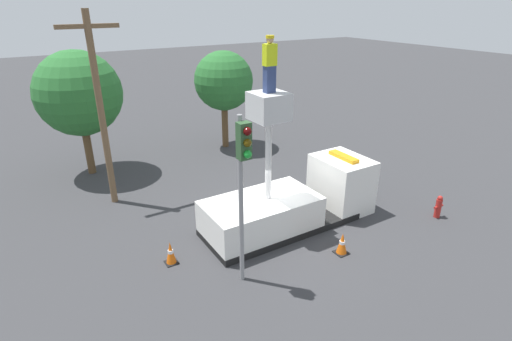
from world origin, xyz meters
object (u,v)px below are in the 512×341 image
object	(u,v)px
bucket_truck	(293,201)
tree_right_bg	(79,94)
tree_left_bg	(224,81)
traffic_cone_curbside	(342,244)
traffic_cone_rear	(171,253)
traffic_light_pole	(243,171)
worker	(270,64)
fire_hydrant	(438,207)
utility_pole	(100,106)

from	to	relation	value
bucket_truck	tree_right_bg	bearing A→B (deg)	121.26
tree_left_bg	tree_right_bg	xyz separation A→B (m)	(-7.43, 0.04, 0.15)
traffic_cone_curbside	traffic_cone_rear	bearing A→B (deg)	153.93
tree_left_bg	traffic_light_pole	bearing A→B (deg)	-114.92
traffic_light_pole	traffic_cone_rear	size ratio (longest dim) A/B	6.53
traffic_cone_curbside	tree_left_bg	bearing A→B (deg)	81.96
traffic_cone_rear	tree_left_bg	size ratio (longest dim) A/B	0.15
traffic_light_pole	worker	bearing A→B (deg)	43.26
fire_hydrant	utility_pole	xyz separation A→B (m)	(-10.49, 8.04, 3.67)
bucket_truck	fire_hydrant	distance (m)	5.80
worker	traffic_cone_rear	xyz separation A→B (m)	(-3.73, 0.01, -5.66)
traffic_cone_rear	utility_pole	world-z (taller)	utility_pole
traffic_light_pole	fire_hydrant	distance (m)	9.03
traffic_light_pole	utility_pole	world-z (taller)	utility_pole
utility_pole	traffic_light_pole	bearing A→B (deg)	-74.42
worker	tree_right_bg	world-z (taller)	worker
traffic_light_pole	tree_left_bg	bearing A→B (deg)	65.08
tree_right_bg	utility_pole	size ratio (longest dim) A/B	0.77
fire_hydrant	tree_right_bg	xyz separation A→B (m)	(-10.69, 11.75, 3.47)
fire_hydrant	tree_right_bg	world-z (taller)	tree_right_bg
worker	traffic_cone_curbside	size ratio (longest dim) A/B	2.26
worker	traffic_light_pole	world-z (taller)	worker
traffic_cone_rear	tree_left_bg	world-z (taller)	tree_left_bg
traffic_light_pole	traffic_cone_curbside	size ratio (longest dim) A/B	6.72
fire_hydrant	traffic_cone_curbside	world-z (taller)	fire_hydrant
bucket_truck	tree_right_bg	world-z (taller)	tree_right_bg
traffic_cone_rear	tree_right_bg	bearing A→B (deg)	94.38
bucket_truck	traffic_cone_rear	world-z (taller)	bucket_truck
worker	tree_right_bg	bearing A→B (deg)	115.88
tree_left_bg	bucket_truck	bearing A→B (deg)	-101.76
traffic_cone_curbside	tree_left_bg	size ratio (longest dim) A/B	0.14
traffic_cone_curbside	traffic_light_pole	bearing A→B (deg)	172.73
traffic_light_pole	tree_right_bg	xyz separation A→B (m)	(-2.27, 11.15, 0.26)
traffic_light_pole	tree_right_bg	distance (m)	11.39
traffic_light_pole	fire_hydrant	size ratio (longest dim) A/B	5.58
traffic_light_pole	bucket_truck	bearing A→B (deg)	31.84
traffic_light_pole	utility_pole	size ratio (longest dim) A/B	0.68
traffic_cone_rear	tree_left_bg	bearing A→B (deg)	53.41
traffic_cone_rear	fire_hydrant	bearing A→B (deg)	-14.81
worker	utility_pole	distance (m)	7.13
worker	traffic_light_pole	xyz separation A→B (m)	(-2.16, -2.03, -2.37)
traffic_cone_curbside	tree_right_bg	world-z (taller)	tree_right_bg
bucket_truck	worker	xyz separation A→B (m)	(-1.11, 0.00, 5.10)
worker	utility_pole	world-z (taller)	utility_pole
fire_hydrant	traffic_cone_curbside	distance (m)	4.89
traffic_cone_rear	traffic_cone_curbside	bearing A→B (deg)	-26.07
tree_left_bg	tree_right_bg	bearing A→B (deg)	179.66
tree_left_bg	traffic_cone_rear	bearing A→B (deg)	-126.59
traffic_cone_curbside	tree_left_bg	world-z (taller)	tree_left_bg
traffic_cone_rear	traffic_cone_curbside	xyz separation A→B (m)	(5.10, -2.49, -0.01)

